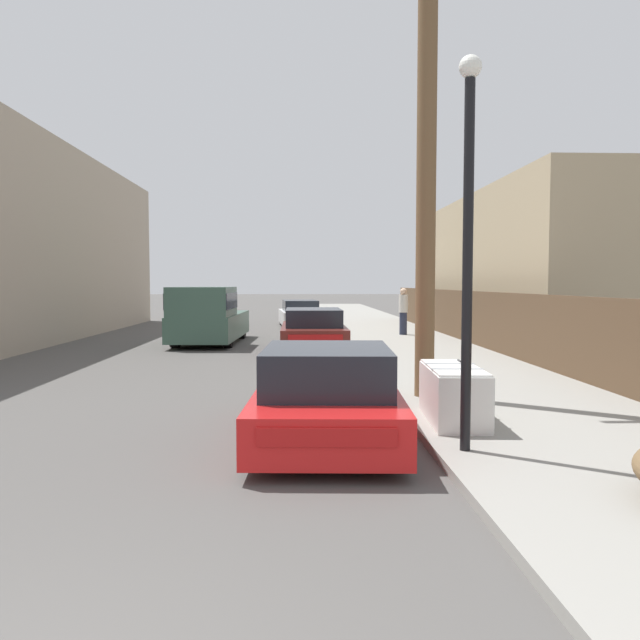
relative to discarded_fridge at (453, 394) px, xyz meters
The scene contains 11 objects.
sidewalk_curb 17.31m from the discarded_fridge, 85.01° to the left, with size 4.20×63.00×0.12m, color gray.
discarded_fridge is the anchor object (origin of this frame).
parked_sports_car_red 1.89m from the discarded_fridge, 164.22° to the right, with size 2.04×4.20×1.26m.
car_parked_mid 10.18m from the discarded_fridge, 99.73° to the left, with size 1.89×4.29×1.30m.
car_parked_far 20.64m from the discarded_fridge, 95.78° to the left, with size 2.12×4.64×1.26m.
pickup_truck 13.39m from the discarded_fridge, 112.93° to the left, with size 2.22×5.45×1.94m.
utility_pole 4.32m from the discarded_fridge, 90.25° to the left, with size 1.80×0.33×8.29m.
street_lamp 2.74m from the discarded_fridge, 99.05° to the right, with size 0.26×0.26×4.53m.
wooden_fence 10.00m from the discarded_fridge, 69.76° to the left, with size 0.08×31.31×1.69m, color brown.
building_right_house 17.12m from the discarded_fridge, 64.95° to the left, with size 6.00×16.76×5.35m, color tan.
pedestrian 14.75m from the discarded_fridge, 83.01° to the left, with size 0.34×0.34×1.76m.
Camera 1 is at (1.58, -2.41, 2.08)m, focal length 35.00 mm.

